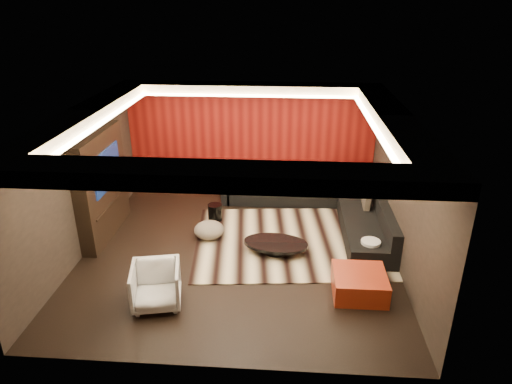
# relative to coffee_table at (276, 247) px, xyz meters

# --- Properties ---
(floor) EXTENTS (6.00, 6.00, 0.02)m
(floor) POSITION_rel_coffee_table_xyz_m (-0.73, -0.06, -0.14)
(floor) COLOR black
(floor) RESTS_ON ground
(ceiling) EXTENTS (6.00, 6.00, 0.02)m
(ceiling) POSITION_rel_coffee_table_xyz_m (-0.73, -0.06, 2.68)
(ceiling) COLOR silver
(ceiling) RESTS_ON ground
(wall_back) EXTENTS (6.00, 0.02, 2.80)m
(wall_back) POSITION_rel_coffee_table_xyz_m (-0.73, 2.95, 1.27)
(wall_back) COLOR black
(wall_back) RESTS_ON ground
(wall_left) EXTENTS (0.02, 6.00, 2.80)m
(wall_left) POSITION_rel_coffee_table_xyz_m (-3.74, -0.06, 1.27)
(wall_left) COLOR black
(wall_left) RESTS_ON ground
(wall_right) EXTENTS (0.02, 6.00, 2.80)m
(wall_right) POSITION_rel_coffee_table_xyz_m (2.28, -0.06, 1.27)
(wall_right) COLOR black
(wall_right) RESTS_ON ground
(red_feature_wall) EXTENTS (5.98, 0.05, 2.78)m
(red_feature_wall) POSITION_rel_coffee_table_xyz_m (-0.73, 2.91, 1.27)
(red_feature_wall) COLOR #6B0C0A
(red_feature_wall) RESTS_ON ground
(soffit_back) EXTENTS (6.00, 0.60, 0.22)m
(soffit_back) POSITION_rel_coffee_table_xyz_m (-0.73, 2.64, 2.56)
(soffit_back) COLOR silver
(soffit_back) RESTS_ON ground
(soffit_front) EXTENTS (6.00, 0.60, 0.22)m
(soffit_front) POSITION_rel_coffee_table_xyz_m (-0.73, -2.76, 2.56)
(soffit_front) COLOR silver
(soffit_front) RESTS_ON ground
(soffit_left) EXTENTS (0.60, 4.80, 0.22)m
(soffit_left) POSITION_rel_coffee_table_xyz_m (-3.43, -0.06, 2.56)
(soffit_left) COLOR silver
(soffit_left) RESTS_ON ground
(soffit_right) EXTENTS (0.60, 4.80, 0.22)m
(soffit_right) POSITION_rel_coffee_table_xyz_m (1.97, -0.06, 2.56)
(soffit_right) COLOR silver
(soffit_right) RESTS_ON ground
(cove_back) EXTENTS (4.80, 0.08, 0.04)m
(cove_back) POSITION_rel_coffee_table_xyz_m (-0.73, 2.30, 2.47)
(cove_back) COLOR #FFD899
(cove_back) RESTS_ON ground
(cove_front) EXTENTS (4.80, 0.08, 0.04)m
(cove_front) POSITION_rel_coffee_table_xyz_m (-0.73, -2.42, 2.47)
(cove_front) COLOR #FFD899
(cove_front) RESTS_ON ground
(cove_left) EXTENTS (0.08, 4.80, 0.04)m
(cove_left) POSITION_rel_coffee_table_xyz_m (-3.09, -0.06, 2.47)
(cove_left) COLOR #FFD899
(cove_left) RESTS_ON ground
(cove_right) EXTENTS (0.08, 4.80, 0.04)m
(cove_right) POSITION_rel_coffee_table_xyz_m (1.63, -0.06, 2.47)
(cove_right) COLOR #FFD899
(cove_right) RESTS_ON ground
(tv_surround) EXTENTS (0.30, 2.00, 2.20)m
(tv_surround) POSITION_rel_coffee_table_xyz_m (-3.58, 0.54, 0.97)
(tv_surround) COLOR black
(tv_surround) RESTS_ON ground
(tv_screen) EXTENTS (0.04, 1.30, 0.80)m
(tv_screen) POSITION_rel_coffee_table_xyz_m (-3.42, 0.54, 1.32)
(tv_screen) COLOR black
(tv_screen) RESTS_ON ground
(tv_shelf) EXTENTS (0.04, 1.60, 0.04)m
(tv_shelf) POSITION_rel_coffee_table_xyz_m (-3.42, 0.54, 0.57)
(tv_shelf) COLOR black
(tv_shelf) RESTS_ON ground
(rug) EXTENTS (4.26, 3.36, 0.02)m
(rug) POSITION_rel_coffee_table_xyz_m (0.35, 0.47, -0.12)
(rug) COLOR beige
(rug) RESTS_ON floor
(coffee_table) EXTENTS (1.42, 1.42, 0.21)m
(coffee_table) POSITION_rel_coffee_table_xyz_m (0.00, 0.00, 0.00)
(coffee_table) COLOR black
(coffee_table) RESTS_ON rug
(drum_stool) EXTENTS (0.35, 0.35, 0.37)m
(drum_stool) POSITION_rel_coffee_table_xyz_m (-1.40, 1.28, 0.08)
(drum_stool) COLOR black
(drum_stool) RESTS_ON rug
(striped_pouf) EXTENTS (0.82, 0.82, 0.34)m
(striped_pouf) POSITION_rel_coffee_table_xyz_m (-1.40, 0.48, 0.06)
(striped_pouf) COLOR beige
(striped_pouf) RESTS_ON rug
(white_side_table) EXTENTS (0.41, 0.41, 0.45)m
(white_side_table) POSITION_rel_coffee_table_xyz_m (1.77, -0.21, 0.10)
(white_side_table) COLOR silver
(white_side_table) RESTS_ON floor
(orange_ottoman) EXTENTS (0.88, 0.88, 0.39)m
(orange_ottoman) POSITION_rel_coffee_table_xyz_m (1.44, -1.23, 0.07)
(orange_ottoman) COLOR #9D2A14
(orange_ottoman) RESTS_ON floor
(armchair) EXTENTS (0.90, 0.92, 0.71)m
(armchair) POSITION_rel_coffee_table_xyz_m (-1.88, -1.76, 0.23)
(armchair) COLOR silver
(armchair) RESTS_ON floor
(sectional_sofa) EXTENTS (3.65, 3.50, 0.75)m
(sectional_sofa) POSITION_rel_coffee_table_xyz_m (1.01, 1.80, 0.14)
(sectional_sofa) COLOR black
(sectional_sofa) RESTS_ON floor
(throw_pillows) EXTENTS (3.14, 1.64, 0.50)m
(throw_pillows) POSITION_rel_coffee_table_xyz_m (0.70, 2.21, 0.49)
(throw_pillows) COLOR beige
(throw_pillows) RESTS_ON sectional_sofa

